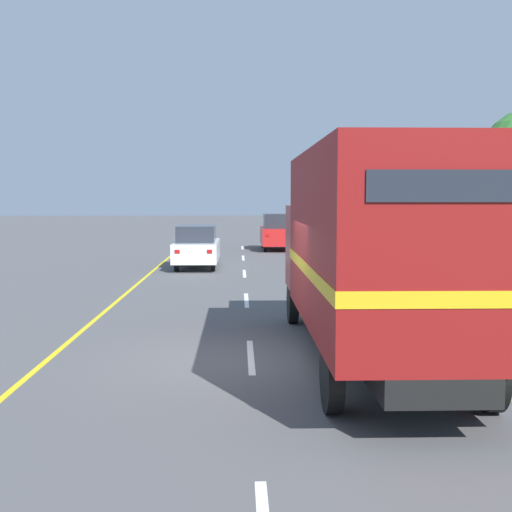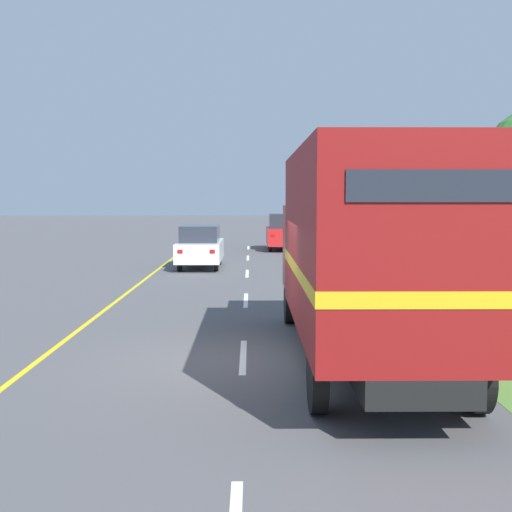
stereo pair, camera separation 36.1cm
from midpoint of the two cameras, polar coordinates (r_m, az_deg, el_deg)
name	(u,v)px [view 1 (the left image)]	position (r m, az deg, el deg)	size (l,w,h in m)	color
ground_plane	(251,361)	(11.71, -1.33, -9.32)	(200.00, 200.00, 0.00)	#515154
edge_line_yellow	(155,269)	(27.03, -9.33, -1.14)	(0.12, 63.24, 0.01)	yellow
centre_dash_near	(251,356)	(12.05, -1.34, -8.89)	(0.12, 2.60, 0.01)	white
centre_dash_mid_a	(246,300)	(18.53, -1.41, -3.94)	(0.12, 2.60, 0.01)	white
centre_dash_mid_b	(244,273)	(25.07, -1.45, -1.56)	(0.12, 2.60, 0.01)	white
centre_dash_far	(243,258)	(31.63, -1.47, -0.17)	(0.12, 2.60, 0.01)	white
centre_dash_farthest	(242,248)	(38.21, -1.49, 0.74)	(0.12, 2.60, 0.01)	white
horse_trailer_truck	(375,249)	(11.27, 9.59, 0.64)	(2.55, 8.54, 3.70)	black
lead_car_white	(197,246)	(27.13, -5.66, 0.87)	(1.80, 4.23, 1.80)	black
lead_car_red_ahead	(277,232)	(36.59, 1.59, 2.16)	(1.80, 4.36, 2.07)	black
highway_sign	(458,227)	(21.36, 17.03, 2.45)	(2.11, 0.09, 3.09)	#9E9EA3
roadside_tree_mid	(453,172)	(36.41, 16.83, 7.18)	(4.60, 4.60, 6.68)	brown
roadside_tree_far	(417,185)	(44.16, 13.89, 6.15)	(4.48, 4.48, 6.07)	brown
delineator_post	(433,299)	(16.01, 14.80, -3.72)	(0.08, 0.08, 0.95)	white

